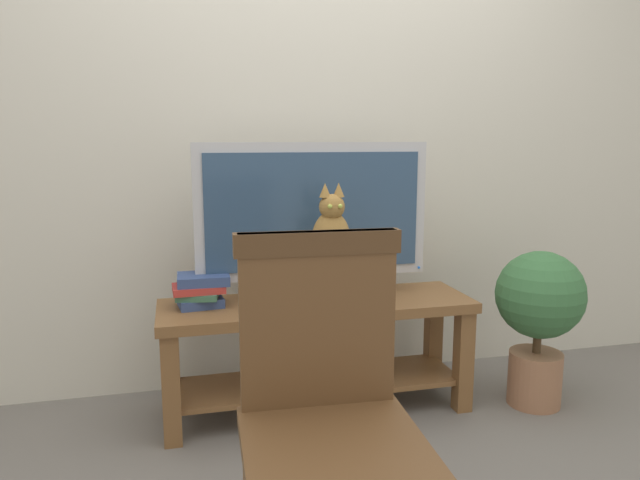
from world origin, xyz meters
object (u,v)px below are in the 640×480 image
book_stack (201,290)px  wooden_chair (327,399)px  media_box (329,299)px  tv_stand (317,335)px  cat (330,252)px  potted_plant (539,311)px  tv (313,216)px

book_stack → wooden_chair: bearing=-77.2°
media_box → tv_stand: bearing=110.1°
cat → potted_plant: (0.94, -0.08, -0.30)m
cat → tv: bearing=100.7°
media_box → cat: size_ratio=0.75×
tv → wooden_chair: size_ratio=1.06×
media_box → book_stack: (-0.52, 0.13, 0.04)m
cat → book_stack: cat is taller
cat → tv_stand: bearing=108.3°
tv_stand → potted_plant: size_ratio=1.91×
tv → potted_plant: (0.97, -0.25, -0.43)m
wooden_chair → potted_plant: 1.50m
cat → wooden_chair: 1.02m
cat → wooden_chair: bearing=-105.4°
tv_stand → book_stack: book_stack is taller
tv_stand → wooden_chair: size_ratio=1.40×
media_box → wooden_chair: bearing=-105.2°
tv_stand → potted_plant: potted_plant is taller
cat → book_stack: 0.56m
cat → media_box: bearing=94.8°
media_box → cat: 0.21m
wooden_chair → potted_plant: wooden_chair is taller
wooden_chair → potted_plant: (1.20, 0.89, -0.12)m
wooden_chair → media_box: bearing=74.8°
tv_stand → potted_plant: bearing=-10.5°
cat → book_stack: bearing=164.8°
cat → wooden_chair: size_ratio=0.48×
tv → book_stack: 0.57m
tv → wooden_chair: bearing=-101.7°
wooden_chair → potted_plant: bearing=36.4°
book_stack → potted_plant: (1.46, -0.23, -0.13)m
tv → potted_plant: 1.09m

